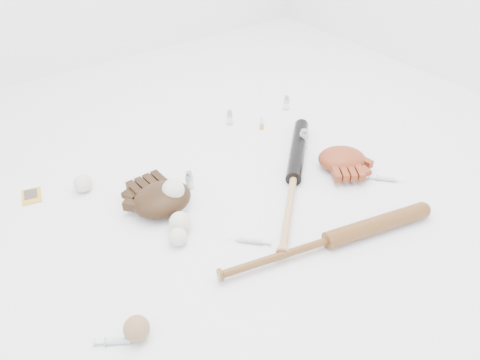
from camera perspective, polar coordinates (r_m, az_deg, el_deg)
bat_dark at (r=1.86m, az=6.55°, el=0.23°), size 0.68×0.65×0.06m
bat_wood at (r=1.61m, az=10.74°, el=-7.23°), size 0.83×0.25×0.06m
glove_dark at (r=1.74m, az=-9.47°, el=-2.26°), size 0.28×0.28×0.10m
glove_tan at (r=1.98m, az=12.32°, el=2.54°), size 0.32×0.32×0.08m
trading_card at (r=1.97m, az=-24.06°, el=-1.81°), size 0.09×0.11×0.01m
pedestal at (r=1.76m, az=-7.96°, el=-2.83°), size 0.09×0.09×0.04m
baseball_on_pedestal at (r=1.72m, az=-8.14°, el=-1.21°), size 0.08×0.08×0.08m
baseball_left at (r=1.65m, az=-7.31°, el=-5.15°), size 0.08×0.08×0.08m
baseball_upper at (r=1.91m, az=-18.61°, el=-0.39°), size 0.07×0.07×0.07m
baseball_mid at (r=1.60m, az=-7.58°, el=-6.89°), size 0.06×0.06×0.06m
baseball_aged at (r=1.38m, az=-12.50°, el=-17.26°), size 0.07×0.07×0.07m
syringe_0 at (r=1.40m, az=-14.63°, el=-18.47°), size 0.15×0.11×0.02m
syringe_1 at (r=1.61m, az=1.29°, el=-7.39°), size 0.14×0.14×0.02m
syringe_2 at (r=2.26m, az=2.66°, el=7.03°), size 0.10×0.12×0.02m
syringe_3 at (r=1.97m, az=17.34°, el=0.14°), size 0.13×0.14×0.02m
vial_0 at (r=2.24m, az=-1.27°, el=7.63°), size 0.03×0.03×0.07m
vial_1 at (r=2.38m, az=5.68°, el=9.35°), size 0.03×0.03×0.07m
vial_2 at (r=1.83m, az=-6.19°, el=-0.02°), size 0.03×0.03×0.08m
vial_3 at (r=2.08m, az=7.77°, el=4.99°), size 0.04×0.04×0.09m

